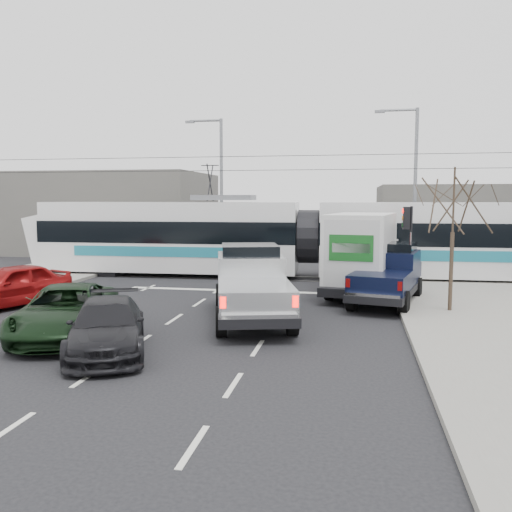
% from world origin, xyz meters
% --- Properties ---
extents(ground, '(120.00, 120.00, 0.00)m').
position_xyz_m(ground, '(0.00, 0.00, 0.00)').
color(ground, black).
rests_on(ground, ground).
extents(sidewalk_right, '(6.00, 60.00, 0.15)m').
position_xyz_m(sidewalk_right, '(9.00, 0.00, 0.07)').
color(sidewalk_right, gray).
rests_on(sidewalk_right, ground).
extents(rails, '(60.00, 1.60, 0.03)m').
position_xyz_m(rails, '(0.00, 10.00, 0.01)').
color(rails, '#33302D').
rests_on(rails, ground).
extents(building_left, '(14.00, 10.00, 6.00)m').
position_xyz_m(building_left, '(-14.00, 22.00, 3.00)').
color(building_left, '#64605A').
rests_on(building_left, ground).
extents(building_right, '(12.00, 10.00, 5.00)m').
position_xyz_m(building_right, '(12.00, 24.00, 2.50)').
color(building_right, '#64605A').
rests_on(building_right, ground).
extents(bare_tree, '(2.40, 2.40, 5.00)m').
position_xyz_m(bare_tree, '(7.60, 2.50, 3.79)').
color(bare_tree, '#47382B').
rests_on(bare_tree, ground).
extents(traffic_signal, '(0.44, 0.44, 3.60)m').
position_xyz_m(traffic_signal, '(6.47, 6.50, 2.74)').
color(traffic_signal, black).
rests_on(traffic_signal, ground).
extents(street_lamp_near, '(2.38, 0.25, 9.00)m').
position_xyz_m(street_lamp_near, '(7.31, 14.00, 5.11)').
color(street_lamp_near, slate).
rests_on(street_lamp_near, ground).
extents(street_lamp_far, '(2.38, 0.25, 9.00)m').
position_xyz_m(street_lamp_far, '(-4.19, 16.00, 5.11)').
color(street_lamp_far, slate).
rests_on(street_lamp_far, ground).
extents(catenary, '(60.00, 0.20, 7.00)m').
position_xyz_m(catenary, '(0.00, 10.00, 3.88)').
color(catenary, black).
rests_on(catenary, ground).
extents(tram, '(28.44, 3.67, 5.79)m').
position_xyz_m(tram, '(1.89, 10.53, 2.06)').
color(tram, silver).
rests_on(tram, ground).
extents(silver_pickup, '(3.88, 7.06, 2.44)m').
position_xyz_m(silver_pickup, '(0.81, 0.78, 1.21)').
color(silver_pickup, black).
rests_on(silver_pickup, ground).
extents(box_truck, '(3.51, 7.20, 3.45)m').
position_xyz_m(box_truck, '(4.63, 6.14, 1.70)').
color(box_truck, black).
rests_on(box_truck, ground).
extents(navy_pickup, '(3.22, 5.81, 2.32)m').
position_xyz_m(navy_pickup, '(5.58, 4.30, 1.14)').
color(navy_pickup, black).
rests_on(navy_pickup, ground).
extents(green_car, '(3.98, 5.89, 1.50)m').
position_xyz_m(green_car, '(-4.09, -2.75, 0.75)').
color(green_car, black).
rests_on(green_car, ground).
extents(red_car, '(3.57, 5.11, 1.62)m').
position_xyz_m(red_car, '(-8.49, 0.91, 0.81)').
color(red_car, maroon).
rests_on(red_car, ground).
extents(dark_car, '(3.59, 5.13, 1.38)m').
position_xyz_m(dark_car, '(-2.16, -4.08, 0.69)').
color(dark_car, black).
rests_on(dark_car, ground).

